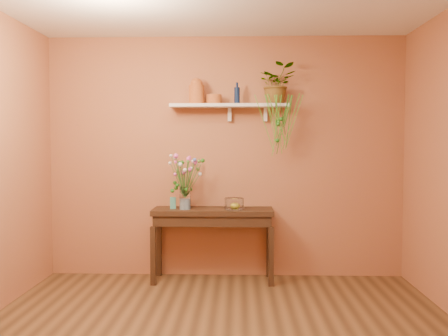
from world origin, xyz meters
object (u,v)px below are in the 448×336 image
(sideboard, at_px, (213,219))
(glass_bowl, at_px, (234,204))
(blue_bottle, at_px, (237,95))
(bouquet, at_px, (185,171))
(terracotta_jug, at_px, (197,92))
(glass_vase, at_px, (185,200))
(spider_plant, at_px, (277,84))

(sideboard, height_order, glass_bowl, glass_bowl)
(blue_bottle, distance_m, bouquet, 1.00)
(terracotta_jug, height_order, glass_vase, terracotta_jug)
(terracotta_jug, xyz_separation_m, glass_bowl, (0.41, -0.12, -1.22))
(sideboard, bearing_deg, glass_vase, -170.07)
(blue_bottle, bearing_deg, terracotta_jug, -178.98)
(blue_bottle, height_order, glass_vase, blue_bottle)
(sideboard, bearing_deg, blue_bottle, 16.78)
(blue_bottle, distance_m, glass_vase, 1.27)
(sideboard, xyz_separation_m, spider_plant, (0.70, 0.11, 1.48))
(glass_vase, bearing_deg, sideboard, 9.93)
(spider_plant, distance_m, bouquet, 1.38)
(bouquet, bearing_deg, sideboard, 11.25)
(spider_plant, xyz_separation_m, bouquet, (-1.00, -0.17, -0.94))
(terracotta_jug, height_order, blue_bottle, terracotta_jug)
(glass_vase, distance_m, bouquet, 0.31)
(terracotta_jug, relative_size, spider_plant, 0.64)
(glass_bowl, bearing_deg, terracotta_jug, 164.02)
(sideboard, distance_m, bouquet, 0.62)
(spider_plant, bearing_deg, glass_vase, -170.95)
(terracotta_jug, bearing_deg, glass_vase, -133.48)
(glass_vase, bearing_deg, blue_bottle, 13.19)
(terracotta_jug, distance_m, spider_plant, 0.88)
(sideboard, bearing_deg, terracotta_jug, 158.52)
(terracotta_jug, xyz_separation_m, spider_plant, (0.88, 0.04, 0.08))
(sideboard, xyz_separation_m, bouquet, (-0.30, -0.06, 0.53))
(bouquet, xyz_separation_m, glass_bowl, (0.53, 0.01, -0.36))
(blue_bottle, height_order, spider_plant, spider_plant)
(sideboard, height_order, blue_bottle, blue_bottle)
(sideboard, relative_size, terracotta_jug, 4.68)
(spider_plant, distance_m, glass_bowl, 1.39)
(spider_plant, relative_size, bouquet, 0.91)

